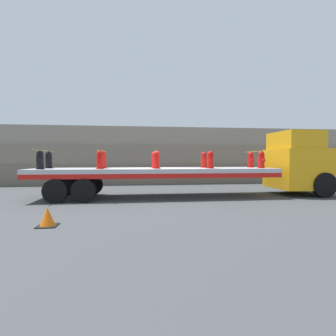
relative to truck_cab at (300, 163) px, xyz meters
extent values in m
plane|color=#3F4244|center=(-7.17, 0.00, -1.55)|extent=(120.00, 120.00, 0.00)
cube|color=#706656|center=(-7.17, 7.47, -0.88)|extent=(60.00, 3.00, 1.34)
cube|color=gray|center=(-7.17, 7.62, 0.46)|extent=(60.00, 3.00, 1.34)
cube|color=gray|center=(-7.17, 7.77, 1.79)|extent=(60.00, 3.00, 1.34)
cube|color=orange|center=(-0.06, 0.00, -0.27)|extent=(2.56, 2.44, 1.92)
cube|color=orange|center=(-0.32, 0.00, 1.11)|extent=(1.79, 2.25, 0.84)
cube|color=black|center=(0.64, 0.00, 0.11)|extent=(1.03, 2.15, 1.08)
cylinder|color=black|center=(0.39, -1.16, -0.98)|extent=(1.14, 0.28, 1.14)
cylinder|color=black|center=(0.39, 1.16, -0.98)|extent=(1.14, 0.28, 1.14)
cube|color=#B2B2B7|center=(-7.17, 0.00, -0.31)|extent=(10.91, 2.52, 0.18)
cube|color=red|center=(-7.17, -1.22, -0.50)|extent=(10.91, 0.08, 0.20)
cube|color=red|center=(-7.17, 1.22, -0.50)|extent=(10.91, 0.08, 0.20)
cylinder|color=black|center=(-10.17, -1.16, -1.07)|extent=(0.96, 0.30, 0.96)
cylinder|color=black|center=(-10.17, 1.16, -1.07)|extent=(0.96, 0.30, 0.96)
cylinder|color=black|center=(-11.27, -1.16, -1.07)|extent=(0.96, 0.30, 0.96)
cylinder|color=black|center=(-11.27, 1.16, -1.07)|extent=(0.96, 0.30, 0.96)
cylinder|color=black|center=(-12.03, -0.55, -0.20)|extent=(0.35, 0.35, 0.03)
cylinder|color=black|center=(-12.03, -0.55, 0.07)|extent=(0.28, 0.28, 0.59)
sphere|color=black|center=(-12.03, -0.55, 0.43)|extent=(0.27, 0.27, 0.27)
cylinder|color=black|center=(-12.03, -0.76, 0.14)|extent=(0.13, 0.13, 0.13)
cylinder|color=black|center=(-12.03, -0.35, 0.14)|extent=(0.13, 0.13, 0.13)
cylinder|color=black|center=(-12.03, 0.55, -0.20)|extent=(0.35, 0.35, 0.03)
cylinder|color=black|center=(-12.03, 0.55, 0.07)|extent=(0.28, 0.28, 0.59)
sphere|color=black|center=(-12.03, 0.55, 0.43)|extent=(0.27, 0.27, 0.27)
cylinder|color=black|center=(-12.03, 0.35, 0.14)|extent=(0.13, 0.13, 0.13)
cylinder|color=black|center=(-12.03, 0.76, 0.14)|extent=(0.13, 0.13, 0.13)
cylinder|color=red|center=(-9.60, -0.55, -0.20)|extent=(0.35, 0.35, 0.03)
cylinder|color=red|center=(-9.60, -0.55, 0.07)|extent=(0.28, 0.28, 0.59)
sphere|color=red|center=(-9.60, -0.55, 0.43)|extent=(0.27, 0.27, 0.27)
cylinder|color=red|center=(-9.60, -0.76, 0.14)|extent=(0.13, 0.13, 0.13)
cylinder|color=red|center=(-9.60, -0.35, 0.14)|extent=(0.13, 0.13, 0.13)
cylinder|color=red|center=(-9.60, 0.55, -0.20)|extent=(0.35, 0.35, 0.03)
cylinder|color=red|center=(-9.60, 0.55, 0.07)|extent=(0.28, 0.28, 0.59)
sphere|color=red|center=(-9.60, 0.55, 0.43)|extent=(0.27, 0.27, 0.27)
cylinder|color=red|center=(-9.60, 0.35, 0.14)|extent=(0.13, 0.13, 0.13)
cylinder|color=red|center=(-9.60, 0.76, 0.14)|extent=(0.13, 0.13, 0.13)
cylinder|color=red|center=(-7.17, -0.55, -0.20)|extent=(0.35, 0.35, 0.03)
cylinder|color=red|center=(-7.17, -0.55, 0.07)|extent=(0.28, 0.28, 0.59)
sphere|color=red|center=(-7.17, -0.55, 0.43)|extent=(0.27, 0.27, 0.27)
cylinder|color=red|center=(-7.17, -0.76, 0.14)|extent=(0.13, 0.13, 0.13)
cylinder|color=red|center=(-7.17, -0.35, 0.14)|extent=(0.13, 0.13, 0.13)
cylinder|color=red|center=(-7.17, 0.55, -0.20)|extent=(0.35, 0.35, 0.03)
cylinder|color=red|center=(-7.17, 0.55, 0.07)|extent=(0.28, 0.28, 0.59)
sphere|color=red|center=(-7.17, 0.55, 0.43)|extent=(0.27, 0.27, 0.27)
cylinder|color=red|center=(-7.17, 0.35, 0.14)|extent=(0.13, 0.13, 0.13)
cylinder|color=red|center=(-7.17, 0.76, 0.14)|extent=(0.13, 0.13, 0.13)
cylinder|color=red|center=(-4.75, -0.55, -0.20)|extent=(0.35, 0.35, 0.03)
cylinder|color=red|center=(-4.75, -0.55, 0.07)|extent=(0.28, 0.28, 0.59)
sphere|color=red|center=(-4.75, -0.55, 0.43)|extent=(0.27, 0.27, 0.27)
cylinder|color=red|center=(-4.75, -0.76, 0.14)|extent=(0.13, 0.13, 0.13)
cylinder|color=red|center=(-4.75, -0.35, 0.14)|extent=(0.13, 0.13, 0.13)
cylinder|color=red|center=(-4.75, 0.55, -0.20)|extent=(0.35, 0.35, 0.03)
cylinder|color=red|center=(-4.75, 0.55, 0.07)|extent=(0.28, 0.28, 0.59)
sphere|color=red|center=(-4.75, 0.55, 0.43)|extent=(0.27, 0.27, 0.27)
cylinder|color=red|center=(-4.75, 0.35, 0.14)|extent=(0.13, 0.13, 0.13)
cylinder|color=red|center=(-4.75, 0.76, 0.14)|extent=(0.13, 0.13, 0.13)
cylinder|color=red|center=(-2.32, -0.55, -0.20)|extent=(0.35, 0.35, 0.03)
cylinder|color=red|center=(-2.32, -0.55, 0.07)|extent=(0.28, 0.28, 0.59)
sphere|color=red|center=(-2.32, -0.55, 0.43)|extent=(0.27, 0.27, 0.27)
cylinder|color=red|center=(-2.32, -0.76, 0.14)|extent=(0.13, 0.13, 0.13)
cylinder|color=red|center=(-2.32, -0.35, 0.14)|extent=(0.13, 0.13, 0.13)
cylinder|color=red|center=(-2.32, 0.55, -0.20)|extent=(0.35, 0.35, 0.03)
cylinder|color=red|center=(-2.32, 0.55, 0.07)|extent=(0.28, 0.28, 0.59)
sphere|color=red|center=(-2.32, 0.55, 0.43)|extent=(0.27, 0.27, 0.27)
cylinder|color=red|center=(-2.32, 0.35, 0.14)|extent=(0.13, 0.13, 0.13)
cylinder|color=red|center=(-2.32, 0.76, 0.14)|extent=(0.13, 0.13, 0.13)
cube|color=yellow|center=(-12.03, 0.00, 0.57)|extent=(0.05, 2.72, 0.01)
cube|color=yellow|center=(-9.60, 0.00, 0.57)|extent=(0.05, 2.72, 0.01)
cube|color=yellow|center=(-2.32, 0.00, 0.57)|extent=(0.05, 2.72, 0.01)
cube|color=black|center=(-10.38, -4.91, -1.54)|extent=(0.50, 0.50, 0.03)
cone|color=orange|center=(-10.38, -4.91, -1.29)|extent=(0.39, 0.39, 0.47)
camera|label=1|loc=(-8.12, -12.00, 0.20)|focal=28.00mm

